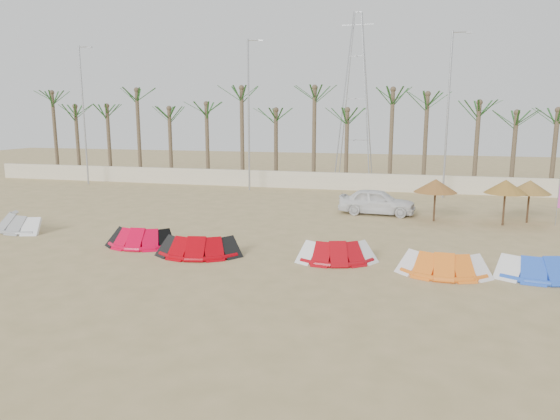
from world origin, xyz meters
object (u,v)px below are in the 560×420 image
(kite_red_mid, at_px, (201,244))
(kite_grey, at_px, (23,221))
(kite_blue, at_px, (547,264))
(parasol_mid, at_px, (506,187))
(parasol_left, at_px, (436,186))
(kite_red_left, at_px, (143,236))
(parasol_right, at_px, (530,187))
(kite_red_right, at_px, (338,250))
(kite_orange, at_px, (443,262))
(car, at_px, (377,202))

(kite_red_mid, bearing_deg, kite_grey, 168.55)
(kite_red_mid, relative_size, kite_blue, 0.92)
(kite_red_mid, relative_size, parasol_mid, 1.48)
(parasol_left, xyz_separation_m, parasol_mid, (3.39, -0.22, 0.10))
(kite_grey, relative_size, parasol_mid, 1.64)
(parasol_left, bearing_deg, kite_grey, -160.50)
(kite_blue, bearing_deg, parasol_mid, 90.29)
(kite_red_left, bearing_deg, parasol_right, 28.39)
(parasol_right, bearing_deg, kite_blue, -97.83)
(kite_red_right, bearing_deg, parasol_mid, 48.94)
(kite_grey, relative_size, kite_red_left, 1.26)
(kite_red_right, bearing_deg, kite_orange, -10.01)
(parasol_left, relative_size, parasol_mid, 0.96)
(kite_red_right, bearing_deg, kite_red_left, 178.94)
(kite_red_mid, bearing_deg, car, 58.55)
(kite_orange, relative_size, kite_blue, 0.82)
(kite_red_left, distance_m, parasol_mid, 17.92)
(kite_blue, distance_m, car, 11.86)
(parasol_left, bearing_deg, kite_orange, -90.56)
(kite_blue, xyz_separation_m, parasol_right, (1.31, 9.52, 1.48))
(kite_blue, xyz_separation_m, parasol_left, (-3.43, 8.71, 1.49))
(kite_grey, distance_m, kite_red_mid, 10.68)
(kite_red_right, relative_size, parasol_left, 1.44)
(kite_blue, relative_size, car, 0.88)
(kite_red_right, xyz_separation_m, kite_orange, (3.85, -0.68, 0.00))
(kite_grey, bearing_deg, kite_red_mid, -11.45)
(parasol_left, relative_size, parasol_right, 1.00)
(kite_orange, xyz_separation_m, parasol_right, (4.83, 10.12, 1.49))
(kite_red_right, xyz_separation_m, parasol_right, (8.68, 9.44, 1.49))
(parasol_left, distance_m, parasol_right, 4.81)
(kite_red_left, bearing_deg, kite_red_mid, -12.93)
(kite_red_right, height_order, kite_blue, same)
(kite_orange, bearing_deg, kite_blue, 9.66)
(parasol_mid, distance_m, parasol_right, 1.70)
(kite_grey, distance_m, kite_red_left, 7.59)
(kite_orange, distance_m, car, 10.93)
(parasol_right, bearing_deg, kite_grey, -162.30)
(kite_red_mid, height_order, car, car)
(car, bearing_deg, kite_grey, 119.11)
(parasol_mid, xyz_separation_m, parasol_right, (1.35, 1.03, -0.11))
(parasol_right, bearing_deg, parasol_left, -170.23)
(parasol_right, bearing_deg, kite_red_right, -132.58)
(kite_red_mid, relative_size, kite_orange, 1.12)
(kite_red_left, xyz_separation_m, parasol_right, (17.18, 9.29, 1.49))
(kite_red_right, bearing_deg, parasol_left, 65.45)
(kite_orange, distance_m, parasol_mid, 9.86)
(parasol_right, bearing_deg, car, 177.17)
(kite_grey, height_order, kite_red_right, same)
(kite_red_right, height_order, car, car)
(kite_orange, bearing_deg, parasol_left, 89.44)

